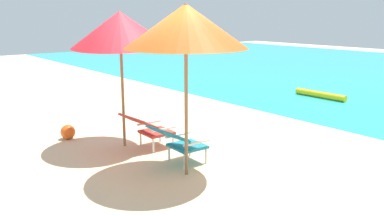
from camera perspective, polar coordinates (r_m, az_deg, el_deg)
ground_plane at (r=9.94m, az=17.11°, el=-1.12°), size 40.00×40.00×0.00m
swim_buoy at (r=12.15m, az=17.76°, el=1.83°), size 1.60×0.18×0.18m
lounge_chair_left at (r=7.15m, az=-6.25°, el=-2.72°), size 0.57×0.89×0.68m
lounge_chair_right at (r=6.36m, az=-1.94°, el=-4.65°), size 0.58×0.90×0.68m
beach_umbrella_left at (r=7.12m, az=-10.18°, el=10.97°), size 2.43×2.43×2.45m
beach_umbrella_right at (r=5.66m, az=-0.87°, el=11.55°), size 2.03×2.03×2.50m
beach_ball at (r=8.10m, az=-17.23°, el=-3.27°), size 0.28×0.28×0.28m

